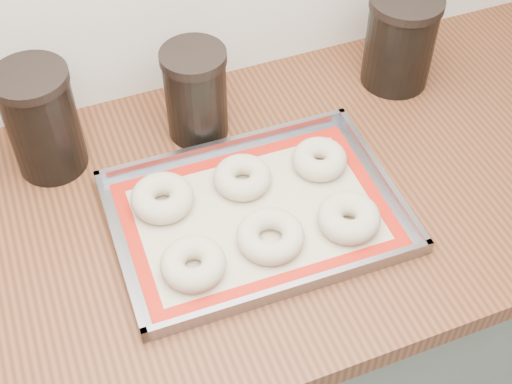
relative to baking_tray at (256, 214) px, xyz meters
name	(u,v)px	position (x,y,z in m)	size (l,w,h in m)	color
cabinet	(289,328)	(0.09, 0.04, -0.48)	(3.00, 0.65, 0.86)	slate
countertop	(298,191)	(0.09, 0.04, -0.03)	(3.06, 0.68, 0.04)	brown
baking_tray	(256,214)	(0.00, 0.00, 0.00)	(0.47, 0.34, 0.03)	gray
baking_mat	(256,215)	(0.00, 0.00, 0.00)	(0.43, 0.30, 0.00)	#C6B793
bagel_front_left	(193,264)	(-0.13, -0.07, 0.02)	(0.10, 0.10, 0.04)	#C1B295
bagel_front_mid	(270,236)	(0.00, -0.06, 0.02)	(0.11, 0.11, 0.04)	#C1B295
bagel_front_right	(349,218)	(0.13, -0.08, 0.02)	(0.10, 0.10, 0.04)	#C1B295
bagel_back_left	(162,198)	(-0.13, 0.07, 0.02)	(0.10, 0.10, 0.04)	#C1B295
bagel_back_mid	(242,177)	(0.00, 0.07, 0.02)	(0.10, 0.10, 0.04)	#C1B295
bagel_back_right	(319,159)	(0.14, 0.06, 0.02)	(0.09, 0.09, 0.04)	#C1B295
canister_left	(42,121)	(-0.28, 0.24, 0.09)	(0.12, 0.12, 0.20)	black
canister_mid	(196,93)	(-0.02, 0.23, 0.08)	(0.11, 0.11, 0.17)	black
canister_right	(400,40)	(0.38, 0.23, 0.08)	(0.14, 0.14, 0.18)	black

